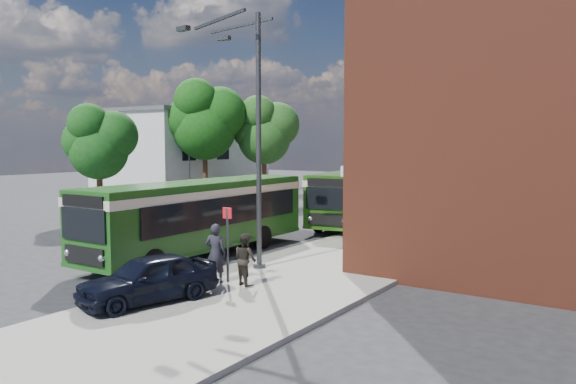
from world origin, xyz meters
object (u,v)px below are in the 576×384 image
Objects in this scene: bus_rear at (363,192)px; street_lamp at (250,136)px; bus_front at (200,211)px; parked_car at (148,278)px.

street_lamp is at bearing -81.78° from bus_rear.
bus_front is (-3.28, 0.90, -2.96)m from street_lamp.
bus_front is 7.18m from parked_car.
street_lamp is 6.54m from parked_car.
bus_front and bus_rear have the same top height.
bus_rear is 18.06m from parked_car.
parked_car is at bearing -85.55° from street_lamp.
bus_front is at bearing -96.98° from bus_rear.
bus_front is at bearing 164.74° from street_lamp.
bus_rear is at bearing 98.22° from street_lamp.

